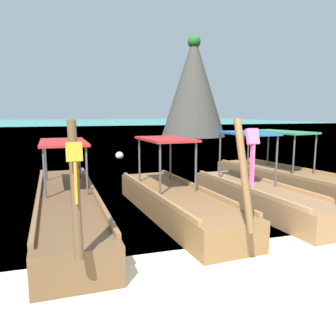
# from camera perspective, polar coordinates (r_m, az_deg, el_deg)

# --- Properties ---
(ground) EXTENTS (120.00, 120.00, 0.00)m
(ground) POSITION_cam_1_polar(r_m,az_deg,el_deg) (5.14, 13.82, -20.19)
(ground) COLOR beige
(sea_water) EXTENTS (120.00, 120.00, 0.00)m
(sea_water) POSITION_cam_1_polar(r_m,az_deg,el_deg) (65.72, -15.45, 6.82)
(sea_water) COLOR #2DB29E
(sea_water) RESTS_ON ground
(longtail_boat_orange_ribbon) EXTENTS (1.45, 7.25, 2.42)m
(longtail_boat_orange_ribbon) POSITION_cam_1_polar(r_m,az_deg,el_deg) (8.29, -16.45, -6.04)
(longtail_boat_orange_ribbon) COLOR brown
(longtail_boat_orange_ribbon) RESTS_ON ground
(longtail_boat_pink_ribbon) EXTENTS (1.72, 5.85, 2.41)m
(longtail_boat_pink_ribbon) POSITION_cam_1_polar(r_m,az_deg,el_deg) (8.32, 1.34, -5.65)
(longtail_boat_pink_ribbon) COLOR brown
(longtail_boat_pink_ribbon) RESTS_ON ground
(longtail_boat_turquoise_ribbon) EXTENTS (1.49, 5.56, 2.89)m
(longtail_boat_turquoise_ribbon) POSITION_cam_1_polar(r_m,az_deg,el_deg) (9.22, 15.03, -4.46)
(longtail_boat_turquoise_ribbon) COLOR olive
(longtail_boat_turquoise_ribbon) RESTS_ON ground
(longtail_boat_yellow_ribbon) EXTENTS (2.35, 7.42, 2.52)m
(longtail_boat_yellow_ribbon) POSITION_cam_1_polar(r_m,az_deg,el_deg) (11.24, 20.93, -2.27)
(longtail_boat_yellow_ribbon) COLOR brown
(longtail_boat_yellow_ribbon) RESTS_ON ground
(karst_rock) EXTENTS (6.74, 6.58, 10.21)m
(karst_rock) POSITION_cam_1_polar(r_m,az_deg,el_deg) (35.87, 4.45, 13.18)
(karst_rock) COLOR #47443D
(karst_rock) RESTS_ON ground
(mooring_buoy_near) EXTENTS (0.44, 0.44, 0.44)m
(mooring_buoy_near) POSITION_cam_1_polar(r_m,az_deg,el_deg) (16.27, -15.14, 0.93)
(mooring_buoy_near) COLOR #EA5119
(mooring_buoy_near) RESTS_ON sea_water
(mooring_buoy_far) EXTENTS (0.41, 0.41, 0.41)m
(mooring_buoy_far) POSITION_cam_1_polar(r_m,az_deg,el_deg) (18.44, -8.11, 2.08)
(mooring_buoy_far) COLOR white
(mooring_buoy_far) RESTS_ON sea_water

